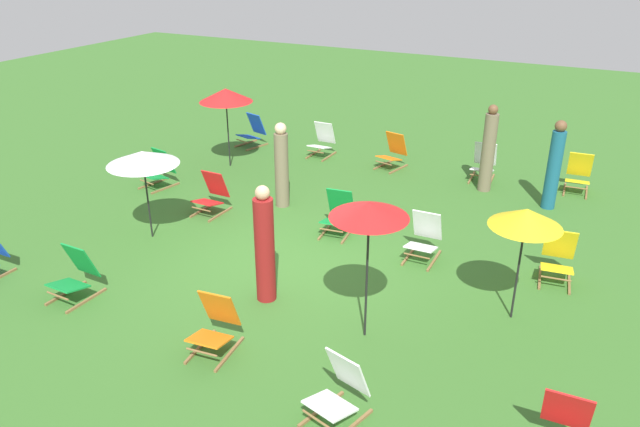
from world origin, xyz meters
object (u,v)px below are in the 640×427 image
(deckchair_2, at_px, (322,141))
(deckchair_0, at_px, (75,275))
(deckchair_11, at_px, (578,175))
(deckchair_13, at_px, (393,152))
(deckchair_3, at_px, (484,163))
(deckchair_6, at_px, (215,326))
(deckchair_5, at_px, (558,258))
(deckchair_1, at_px, (159,170))
(deckchair_9, at_px, (339,391))
(person_3, at_px, (554,166))
(person_0, at_px, (265,247))
(deckchair_4, at_px, (252,132))
(umbrella_0, at_px, (143,158))
(umbrella_2, at_px, (226,95))
(person_1, at_px, (488,150))
(deckchair_7, at_px, (212,195))
(person_2, at_px, (282,166))
(deckchair_14, at_px, (338,214))
(deckchair_10, at_px, (424,238))
(umbrella_3, at_px, (369,210))

(deckchair_2, bearing_deg, deckchair_0, -92.06)
(deckchair_11, distance_m, deckchair_13, 4.05)
(deckchair_3, relative_size, deckchair_6, 1.00)
(deckchair_5, xyz_separation_m, deckchair_13, (-4.14, 3.66, 0.00))
(deckchair_1, xyz_separation_m, deckchair_9, (6.47, -4.60, 0.00))
(deckchair_0, height_order, deckchair_11, same)
(deckchair_5, height_order, person_3, person_3)
(person_0, relative_size, person_3, 1.01)
(person_0, bearing_deg, deckchair_4, 99.24)
(umbrella_0, height_order, umbrella_2, umbrella_2)
(person_0, relative_size, person_1, 0.98)
(deckchair_13, bearing_deg, deckchair_7, -105.80)
(deckchair_6, distance_m, person_2, 4.79)
(person_1, height_order, person_2, person_1)
(deckchair_2, height_order, deckchair_13, same)
(deckchair_14, distance_m, umbrella_2, 4.54)
(deckchair_2, relative_size, deckchair_13, 0.98)
(deckchair_7, relative_size, person_3, 0.46)
(deckchair_10, height_order, deckchair_14, same)
(deckchair_4, bearing_deg, deckchair_14, -25.39)
(deckchair_9, height_order, umbrella_0, umbrella_0)
(person_1, bearing_deg, deckchair_7, -26.82)
(deckchair_3, distance_m, person_1, 0.84)
(deckchair_1, distance_m, deckchair_13, 5.31)
(deckchair_3, bearing_deg, deckchair_6, -106.14)
(person_1, bearing_deg, person_0, 6.41)
(deckchair_11, distance_m, person_0, 7.60)
(deckchair_6, xyz_separation_m, umbrella_3, (1.62, 1.18, 1.50))
(umbrella_0, distance_m, person_1, 6.97)
(deckchair_3, relative_size, person_2, 0.48)
(deckchair_6, distance_m, person_3, 7.55)
(deckchair_3, bearing_deg, person_0, -109.13)
(deckchair_5, xyz_separation_m, deckchair_9, (-1.76, -4.33, 0.00))
(deckchair_1, bearing_deg, deckchair_6, -32.00)
(deckchair_9, xyz_separation_m, person_0, (-2.04, 1.77, 0.50))
(deckchair_0, bearing_deg, deckchair_1, 116.37)
(umbrella_0, bearing_deg, deckchair_3, 50.16)
(deckchair_4, distance_m, person_2, 4.03)
(deckchair_0, xyz_separation_m, deckchair_1, (-1.86, 4.07, 0.00))
(deckchair_14, relative_size, person_2, 0.48)
(deckchair_7, relative_size, deckchair_9, 0.97)
(deckchair_1, distance_m, umbrella_3, 6.98)
(deckchair_0, distance_m, person_3, 8.89)
(umbrella_3, xyz_separation_m, person_3, (1.59, 5.63, -0.99))
(deckchair_4, xyz_separation_m, deckchair_11, (7.85, 0.50, 0.00))
(deckchair_0, height_order, deckchair_6, same)
(deckchair_6, bearing_deg, deckchair_11, 59.72)
(deckchair_13, xyz_separation_m, umbrella_2, (-3.47, -1.64, 1.32))
(person_1, xyz_separation_m, person_3, (1.36, -0.35, -0.02))
(person_3, bearing_deg, umbrella_3, 156.85)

